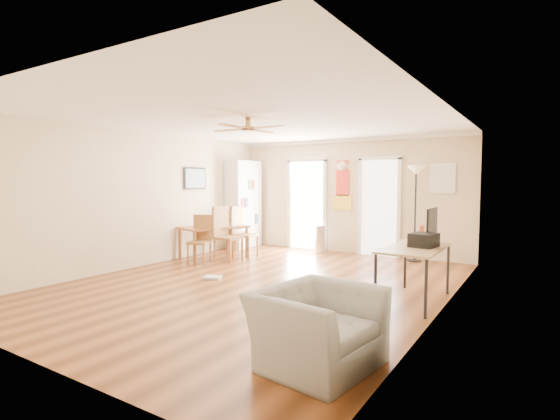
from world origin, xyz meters
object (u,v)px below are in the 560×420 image
Objects in this scene: dining_table at (214,242)px; dining_chair_far at (236,230)px; bookshelf at (244,204)px; wastebasket_a at (359,306)px; trash_can at (321,239)px; printer at (424,240)px; dining_chair_right_b at (228,235)px; dining_chair_right_a at (245,232)px; dining_chair_near at (199,240)px; armchair at (317,328)px; torchiere_lamp at (415,214)px; computer_desk at (414,274)px.

dining_chair_far reaches higher than dining_table.
bookshelf is 5.85m from wastebasket_a.
printer is (2.95, -2.79, 0.53)m from trash_can.
dining_chair_right_b is (0.55, -0.17, 0.22)m from dining_table.
bookshelf is 1.56m from dining_chair_right_a.
dining_chair_right_a is 4.28m from printer.
dining_chair_near is at bearing 159.67° from wastebasket_a.
wastebasket_a is at bearing 15.17° from armchair.
dining_chair_near is 1.01× the size of dining_chair_far.
dining_chair_near is 3.19× the size of wastebasket_a.
dining_chair_right_a is (0.92, -1.16, -0.52)m from bookshelf.
armchair is (4.30, -3.51, 0.00)m from dining_table.
printer is (4.82, -2.03, 0.38)m from dining_chair_far.
trash_can is (1.48, 2.45, -0.16)m from dining_chair_near.
computer_desk is (0.76, -2.92, -0.60)m from torchiere_lamp.
dining_chair_right_a reaches higher than wastebasket_a.
dining_chair_right_a is at bearing 160.37° from computer_desk.
dining_chair_near is 4.23m from wastebasket_a.
torchiere_lamp is (3.19, 1.51, 0.43)m from dining_chair_right_a.
torchiere_lamp is 5.47m from armchair.
dining_table reaches higher than wastebasket_a.
dining_chair_near is at bearing 152.83° from dining_chair_right_a.
armchair is at bearing -83.00° from wastebasket_a.
dining_chair_right_a is 1.83m from trash_can.
armchair is (2.65, -5.33, 0.02)m from trash_can.
dining_chair_right_b reaches higher than dining_chair_far.
armchair is at bearing -53.80° from dining_chair_near.
torchiere_lamp is 5.40× the size of printer.
trash_can reaches higher than wastebasket_a.
dining_chair_right_b is 0.57× the size of torchiere_lamp.
dining_chair_far reaches higher than wastebasket_a.
dining_chair_far is 4.08m from torchiere_lamp.
computer_desk is at bearing 167.60° from dining_chair_far.
computer_desk is at bearing 3.61° from armchair.
dining_chair_right_b is (0.92, -1.71, -0.51)m from bookshelf.
wastebasket_a is (2.47, -3.91, -0.17)m from trash_can.
trash_can is 0.33× the size of torchiere_lamp.
computer_desk is 1.15m from wastebasket_a.
dining_chair_right_a is 3.65× the size of wastebasket_a.
dining_table is 2.13× the size of trash_can.
dining_table is at bearing -132.26° from trash_can.
dining_table is 4.63m from wastebasket_a.
torchiere_lamp is (3.19, 2.07, 0.42)m from dining_chair_right_b.
armchair is (-0.30, -2.54, -0.50)m from printer.
dining_chair_right_b is 3.71× the size of wastebasket_a.
torchiere_lamp is at bearing -71.21° from dining_chair_right_a.
torchiere_lamp is 4.09m from wastebasket_a.
dining_table is 3.75× the size of printer.
dining_table is 0.69× the size of torchiere_lamp.
wastebasket_a is at bearing -39.19° from dining_chair_near.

